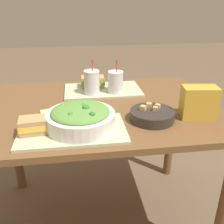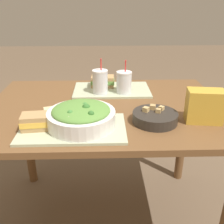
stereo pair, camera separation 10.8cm
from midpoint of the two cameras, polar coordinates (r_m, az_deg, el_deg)
name	(u,v)px [view 1 (the left image)]	position (r m, az deg, el deg)	size (l,w,h in m)	color
ground_plane	(102,216)	(1.81, -3.98, -21.79)	(12.00, 12.00, 0.00)	brown
dining_table	(100,125)	(1.41, -4.75, -2.86)	(1.24, 0.88, 0.77)	brown
tray_near	(73,130)	(1.13, -11.31, -4.04)	(0.45, 0.27, 0.01)	#B2BC99
tray_far	(103,90)	(1.58, -4.02, 4.75)	(0.45, 0.27, 0.01)	#B2BC99
salad_bowl	(81,117)	(1.12, -9.64, -1.18)	(0.29, 0.29, 0.11)	white
soup_bowl	(152,115)	(1.21, 6.20, -0.69)	(0.20, 0.20, 0.07)	#2D2823
sandwich_near	(37,125)	(1.13, -18.64, -2.75)	(0.16, 0.10, 0.06)	tan
baguette_near	(60,113)	(1.21, -13.76, -0.37)	(0.18, 0.11, 0.06)	#DBBC84
sandwich_far	(93,82)	(1.61, -6.13, 6.54)	(0.14, 0.09, 0.06)	tan
drink_cup_dark	(92,83)	(1.49, -6.51, 6.26)	(0.09, 0.09, 0.20)	silver
drink_cup_red	(116,83)	(1.50, -1.30, 6.36)	(0.09, 0.09, 0.19)	silver
chip_bag	(199,102)	(1.26, 16.07, 1.98)	(0.17, 0.11, 0.15)	gold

